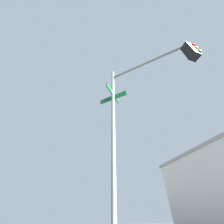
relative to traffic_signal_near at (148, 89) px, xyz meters
name	(u,v)px	position (x,y,z in m)	size (l,w,h in m)	color
traffic_signal_near	(148,89)	(0.00, 0.00, 0.00)	(2.70, 2.64, 6.35)	slate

